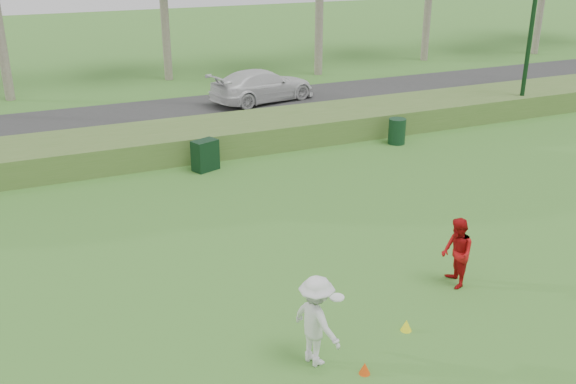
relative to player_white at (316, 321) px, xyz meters
name	(u,v)px	position (x,y,z in m)	size (l,w,h in m)	color
ground	(367,318)	(1.59, 0.87, -0.87)	(120.00, 120.00, 0.00)	#347226
reed_strip	(199,138)	(1.59, 12.87, -0.42)	(80.00, 3.00, 0.90)	#486D2B
park_road	(166,116)	(1.59, 17.87, -0.84)	(80.00, 6.00, 0.06)	#2D2D2D
player_white	(316,321)	(0.00, 0.00, 0.00)	(1.00, 1.26, 1.74)	silver
player_red	(457,253)	(4.04, 1.25, -0.07)	(0.77, 0.60, 1.59)	#AB0E10
cone_orange	(365,368)	(0.64, -0.67, -0.76)	(0.21, 0.21, 0.23)	#E7460C
cone_yellow	(406,325)	(2.07, 0.17, -0.75)	(0.22, 0.22, 0.24)	#FEF71A
utility_cabinet	(205,155)	(1.20, 10.74, -0.36)	(0.82, 0.51, 1.02)	black
trash_bin	(397,131)	(8.58, 10.67, -0.39)	(0.63, 0.63, 0.95)	#10321B
car_right	(263,86)	(6.35, 18.57, -0.08)	(2.06, 5.06, 1.47)	silver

